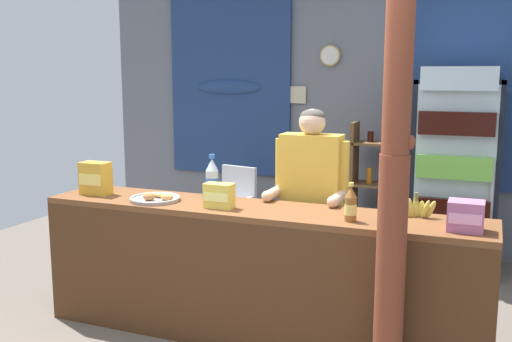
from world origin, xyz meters
TOP-DOWN VIEW (x-y plane):
  - ground_plane at (0.00, 1.16)m, footprint 7.56×7.56m
  - back_wall_curtained at (-0.00, 2.96)m, footprint 5.41×0.22m
  - stall_counter at (0.03, 0.37)m, footprint 3.04×0.54m
  - timber_post at (0.99, 0.08)m, footprint 0.18×0.16m
  - drink_fridge at (1.18, 2.45)m, footprint 0.74×0.70m
  - bottle_shelf_rack at (0.45, 2.56)m, footprint 0.48×0.28m
  - plastic_lawn_chair at (-0.96, 2.27)m, footprint 0.52×0.52m
  - shopkeeper at (0.28, 0.94)m, footprint 0.55×0.42m
  - soda_bottle_water at (-0.39, 0.68)m, footprint 0.09×0.09m
  - soda_bottle_iced_tea at (0.70, 0.36)m, footprint 0.07×0.07m
  - snack_box_wafer at (1.36, 0.39)m, footprint 0.20×0.16m
  - snack_box_instant_noodle at (-0.19, 0.37)m, footprint 0.19×0.11m
  - snack_box_choco_powder at (-1.23, 0.43)m, footprint 0.21×0.14m
  - pastry_tray at (-0.70, 0.40)m, footprint 0.35×0.35m
  - banana_bunch at (1.05, 0.62)m, footprint 0.26×0.06m

SIDE VIEW (x-z plane):
  - ground_plane at x=0.00m, z-range 0.00..0.00m
  - plastic_lawn_chair at x=-0.96m, z-range 0.06..0.92m
  - stall_counter at x=0.03m, z-range 0.11..1.03m
  - bottle_shelf_rack at x=0.45m, z-range 0.03..1.37m
  - pastry_tray at x=-0.70m, z-range 0.91..0.98m
  - banana_bunch at x=1.05m, z-range 0.90..1.06m
  - shopkeeper at x=0.28m, z-range 0.20..1.76m
  - snack_box_instant_noodle at x=-0.19m, z-range 0.92..1.09m
  - snack_box_wafer at x=1.36m, z-range 0.92..1.09m
  - soda_bottle_iced_tea at x=0.70m, z-range 0.90..1.14m
  - drink_fridge at x=1.18m, z-range 0.09..1.96m
  - snack_box_choco_powder at x=-1.23m, z-range 0.92..1.16m
  - soda_bottle_water at x=-0.39m, z-range 0.90..1.21m
  - timber_post at x=0.99m, z-range -0.06..2.70m
  - back_wall_curtained at x=0.00m, z-range 0.04..2.88m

